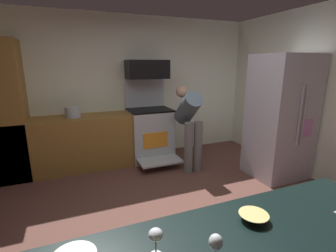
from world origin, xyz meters
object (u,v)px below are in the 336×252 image
wine_glass_far (216,244)px  wine_glass_mid (156,236)px  refrigerator (280,117)px  mixing_bowl_prep (253,217)px  oven_range (150,132)px  person_cook (189,121)px  stock_pot (73,112)px  microwave (147,69)px

wine_glass_far → wine_glass_mid: bearing=145.1°
refrigerator → mixing_bowl_prep: bearing=-138.8°
mixing_bowl_prep → wine_glass_far: 0.43m
mixing_bowl_prep → wine_glass_far: (-0.38, -0.20, 0.09)m
refrigerator → oven_range: bearing=139.1°
refrigerator → wine_glass_mid: size_ratio=13.35×
wine_glass_mid → refrigerator: bearing=35.0°
refrigerator → mixing_bowl_prep: size_ratio=11.51×
person_cook → stock_pot: bearing=158.6°
person_cook → mixing_bowl_prep: person_cook is taller
refrigerator → stock_pot: 3.30m
person_cook → wine_glass_mid: person_cook is taller
refrigerator → mixing_bowl_prep: (-2.11, -1.84, -0.03)m
oven_range → stock_pot: (-1.31, 0.02, 0.48)m
oven_range → stock_pot: 1.39m
oven_range → stock_pot: oven_range is taller
person_cook → stock_pot: size_ratio=5.56×
microwave → wine_glass_mid: microwave is taller
microwave → wine_glass_far: microwave is taller
mixing_bowl_prep → wine_glass_mid: size_ratio=1.16×
oven_range → microwave: (0.00, 0.10, 1.15)m
microwave → wine_glass_mid: size_ratio=5.22×
microwave → stock_pot: (-1.31, -0.08, -0.67)m
microwave → wine_glass_far: (-0.82, -3.57, -0.64)m
refrigerator → person_cook: size_ratio=1.37×
wine_glass_mid → microwave: bearing=73.1°
mixing_bowl_prep → wine_glass_far: bearing=-152.6°
wine_glass_mid → stock_pot: size_ratio=0.57×
refrigerator → wine_glass_far: refrigerator is taller
refrigerator → mixing_bowl_prep: refrigerator is taller
wine_glass_mid → wine_glass_far: wine_glass_far is taller
microwave → oven_range: bearing=-90.0°
refrigerator → stock_pot: refrigerator is taller
oven_range → person_cook: (0.47, -0.68, 0.33)m
microwave → mixing_bowl_prep: 3.48m
oven_range → wine_glass_mid: bearing=-107.4°
microwave → stock_pot: bearing=-176.5°
microwave → person_cook: bearing=-58.9°
oven_range → wine_glass_far: size_ratio=9.43×
microwave → wine_glass_far: bearing=-103.0°
wine_glass_mid → stock_pot: bearing=94.6°
refrigerator → wine_glass_mid: refrigerator is taller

